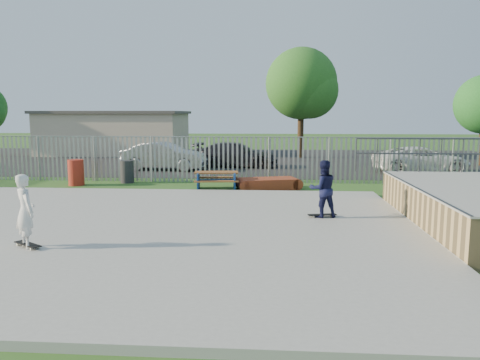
# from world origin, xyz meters

# --- Properties ---
(ground) EXTENTS (120.00, 120.00, 0.00)m
(ground) POSITION_xyz_m (0.00, 0.00, 0.00)
(ground) COLOR #315A1F
(ground) RESTS_ON ground
(concrete_slab) EXTENTS (15.00, 12.00, 0.15)m
(concrete_slab) POSITION_xyz_m (0.00, 0.00, 0.07)
(concrete_slab) COLOR #969792
(concrete_slab) RESTS_ON ground
(fence) EXTENTS (26.04, 16.02, 2.00)m
(fence) POSITION_xyz_m (1.00, 4.59, 1.00)
(fence) COLOR gray
(fence) RESTS_ON ground
(picnic_table) EXTENTS (1.86, 1.59, 0.72)m
(picnic_table) POSITION_xyz_m (1.55, 6.92, 0.37)
(picnic_table) COLOR brown
(picnic_table) RESTS_ON ground
(funbox) EXTENTS (2.37, 1.63, 0.43)m
(funbox) POSITION_xyz_m (3.61, 7.25, 0.22)
(funbox) COLOR maroon
(funbox) RESTS_ON ground
(trash_bin_red) EXTENTS (0.65, 0.65, 1.09)m
(trash_bin_red) POSITION_xyz_m (-4.50, 7.67, 0.54)
(trash_bin_red) COLOR maroon
(trash_bin_red) RESTS_ON ground
(trash_bin_grey) EXTENTS (0.58, 0.58, 0.97)m
(trash_bin_grey) POSITION_xyz_m (-2.58, 8.54, 0.49)
(trash_bin_grey) COLOR #252527
(trash_bin_grey) RESTS_ON ground
(parking_lot) EXTENTS (40.00, 18.00, 0.02)m
(parking_lot) POSITION_xyz_m (0.00, 19.00, 0.01)
(parking_lot) COLOR black
(parking_lot) RESTS_ON ground
(car_silver) EXTENTS (4.59, 1.92, 1.47)m
(car_silver) POSITION_xyz_m (-1.98, 13.16, 0.76)
(car_silver) COLOR #A0A1A5
(car_silver) RESTS_ON parking_lot
(car_dark) EXTENTS (4.89, 2.33, 1.37)m
(car_dark) POSITION_xyz_m (1.71, 14.93, 0.71)
(car_dark) COLOR black
(car_dark) RESTS_ON parking_lot
(car_white) EXTENTS (4.95, 2.70, 1.32)m
(car_white) POSITION_xyz_m (11.35, 13.02, 0.68)
(car_white) COLOR white
(car_white) RESTS_ON parking_lot
(building) EXTENTS (10.40, 6.40, 3.20)m
(building) POSITION_xyz_m (-8.00, 23.00, 1.61)
(building) COLOR beige
(building) RESTS_ON ground
(tree_mid) EXTENTS (4.81, 4.81, 7.43)m
(tree_mid) POSITION_xyz_m (5.65, 20.94, 5.00)
(tree_mid) COLOR #402C19
(tree_mid) RESTS_ON ground
(skateboard_a) EXTENTS (0.82, 0.37, 0.08)m
(skateboard_a) POSITION_xyz_m (5.17, 1.53, 0.19)
(skateboard_a) COLOR black
(skateboard_a) RESTS_ON concrete_slab
(skateboard_b) EXTENTS (0.78, 0.61, 0.08)m
(skateboard_b) POSITION_xyz_m (-1.48, -1.92, 0.19)
(skateboard_b) COLOR black
(skateboard_b) RESTS_ON concrete_slab
(skater_navy) EXTENTS (0.88, 0.75, 1.59)m
(skater_navy) POSITION_xyz_m (5.17, 1.53, 0.94)
(skater_navy) COLOR #121538
(skater_navy) RESTS_ON concrete_slab
(skater_white) EXTENTS (0.68, 0.67, 1.59)m
(skater_white) POSITION_xyz_m (-1.48, -1.92, 0.94)
(skater_white) COLOR silver
(skater_white) RESTS_ON concrete_slab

